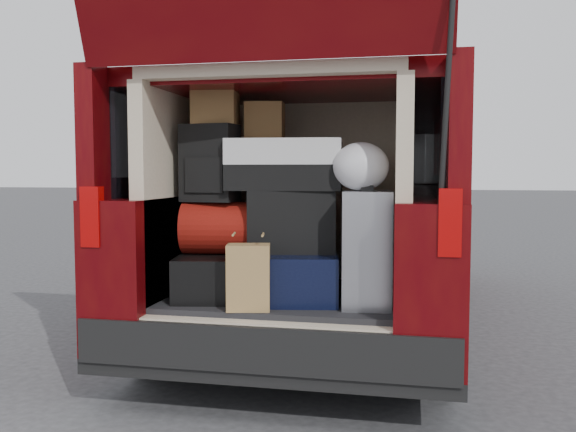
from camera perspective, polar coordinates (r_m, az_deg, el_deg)
name	(u,v)px	position (r m, az deg, el deg)	size (l,w,h in m)	color
ground	(276,405)	(3.40, -1.13, -17.28)	(80.00, 80.00, 0.00)	#313134
minivan	(326,212)	(5.00, 3.55, 0.36)	(1.90, 5.35, 2.77)	black
load_floor	(287,341)	(3.57, -0.14, -11.57)	(1.24, 1.05, 0.55)	black
black_hardshell	(219,275)	(3.45, -6.48, -5.46)	(0.43, 0.59, 0.23)	black
navy_hardshell	(292,275)	(3.35, 0.42, -5.54)	(0.48, 0.59, 0.26)	black
silver_roller	(366,248)	(3.19, 7.33, -2.99)	(0.25, 0.40, 0.59)	silver
kraft_bag	(248,277)	(3.07, -3.72, -5.74)	(0.21, 0.14, 0.33)	#AA834D
red_duffel	(224,228)	(3.41, -6.04, -1.11)	(0.45, 0.29, 0.29)	maroon
black_soft_case	(292,221)	(3.32, 0.41, -0.48)	(0.47, 0.28, 0.34)	black
backpack	(210,163)	(3.41, -7.31, 4.92)	(0.30, 0.18, 0.42)	black
twotone_duffel	(285,165)	(3.33, -0.30, 4.81)	(0.62, 0.32, 0.28)	silver
grocery_sack_lower	(215,105)	(3.44, -6.81, 10.27)	(0.24, 0.20, 0.22)	brown
grocery_sack_upper	(265,122)	(3.46, -2.17, 8.82)	(0.21, 0.17, 0.21)	brown
plastic_bag_right	(361,167)	(3.15, 6.83, 4.62)	(0.29, 0.27, 0.25)	white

